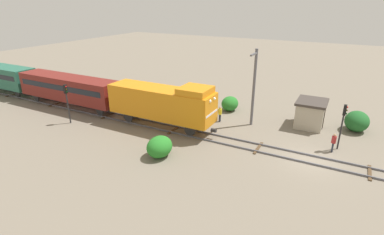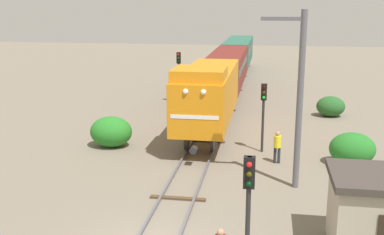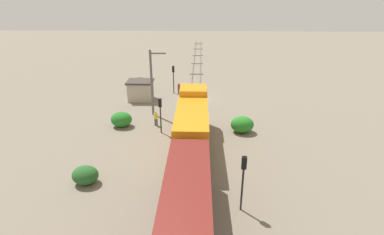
# 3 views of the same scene
# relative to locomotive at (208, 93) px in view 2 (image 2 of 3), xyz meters

# --- Properties ---
(locomotive) EXTENTS (2.90, 11.60, 4.60)m
(locomotive) POSITION_rel_locomotive_xyz_m (0.00, 0.00, 0.00)
(locomotive) COLOR orange
(locomotive) RESTS_ON railway_track
(passenger_car_leading) EXTENTS (2.84, 14.00, 3.66)m
(passenger_car_leading) POSITION_rel_locomotive_xyz_m (0.00, 13.34, -0.25)
(passenger_car_leading) COLOR maroon
(passenger_car_leading) RESTS_ON railway_track
(passenger_car_trailing) EXTENTS (2.84, 14.00, 3.66)m
(passenger_car_trailing) POSITION_rel_locomotive_xyz_m (0.00, 27.94, -0.25)
(passenger_car_trailing) COLOR #26604C
(passenger_car_trailing) RESTS_ON railway_track
(traffic_signal_near) EXTENTS (0.32, 0.34, 4.09)m
(traffic_signal_near) POSITION_rel_locomotive_xyz_m (3.20, -16.10, 0.08)
(traffic_signal_near) COLOR #262628
(traffic_signal_near) RESTS_ON ground
(traffic_signal_mid) EXTENTS (0.32, 0.34, 3.85)m
(traffic_signal_mid) POSITION_rel_locomotive_xyz_m (3.40, -2.64, -0.08)
(traffic_signal_mid) COLOR #262628
(traffic_signal_mid) RESTS_ON ground
(traffic_signal_far) EXTENTS (0.32, 0.34, 4.20)m
(traffic_signal_far) POSITION_rel_locomotive_xyz_m (-3.60, 9.40, 0.15)
(traffic_signal_far) COLOR #262628
(traffic_signal_far) RESTS_ON ground
(worker_by_signal) EXTENTS (0.38, 0.38, 1.70)m
(worker_by_signal) POSITION_rel_locomotive_xyz_m (4.20, -4.46, -1.78)
(worker_by_signal) COLOR #262B38
(worker_by_signal) RESTS_ON ground
(catenary_mast) EXTENTS (1.94, 0.28, 7.89)m
(catenary_mast) POSITION_rel_locomotive_xyz_m (4.94, -7.69, 1.42)
(catenary_mast) COLOR #595960
(catenary_mast) RESTS_ON ground
(relay_hut) EXTENTS (3.50, 2.90, 2.74)m
(relay_hut) POSITION_rel_locomotive_xyz_m (7.50, -13.11, -1.38)
(relay_hut) COLOR #B2A893
(relay_hut) RESTS_ON ground
(bush_mid) EXTENTS (2.44, 1.99, 1.77)m
(bush_mid) POSITION_rel_locomotive_xyz_m (-5.22, -3.03, -1.89)
(bush_mid) COLOR #267A26
(bush_mid) RESTS_ON ground
(bush_far) EXTENTS (2.33, 1.90, 1.69)m
(bush_far) POSITION_rel_locomotive_xyz_m (7.99, -4.12, -1.93)
(bush_far) COLOR #247326
(bush_far) RESTS_ON ground
(bush_back) EXTENTS (2.05, 1.67, 1.49)m
(bush_back) POSITION_rel_locomotive_xyz_m (8.16, 6.67, -2.03)
(bush_back) COLOR #255A26
(bush_back) RESTS_ON ground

